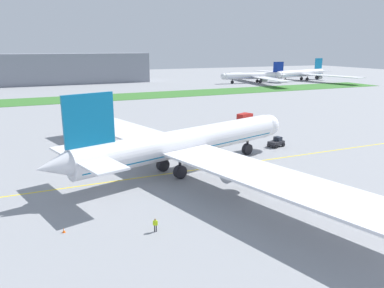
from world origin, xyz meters
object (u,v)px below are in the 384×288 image
object	(u,v)px
pushback_tug	(276,142)
traffic_cone_near_nose	(64,230)
airliner_foreground	(183,143)
parked_airliner_far_left	(256,76)
service_truck_baggage_loader	(245,117)
ground_crew_wingwalker_port	(155,224)
parked_airliner_far_centre	(302,73)

from	to	relation	value
pushback_tug	traffic_cone_near_nose	size ratio (longest dim) A/B	9.58
pushback_tug	airliner_foreground	bearing A→B (deg)	-163.76
pushback_tug	parked_airliner_far_left	bearing A→B (deg)	58.83
traffic_cone_near_nose	service_truck_baggage_loader	size ratio (longest dim) A/B	0.09
airliner_foreground	traffic_cone_near_nose	world-z (taller)	airliner_foreground
ground_crew_wingwalker_port	traffic_cone_near_nose	distance (m)	11.31
ground_crew_wingwalker_port	parked_airliner_far_centre	world-z (taller)	parked_airliner_far_centre
traffic_cone_near_nose	service_truck_baggage_loader	distance (m)	77.19
pushback_tug	parked_airliner_far_left	distance (m)	154.59
parked_airliner_far_centre	traffic_cone_near_nose	bearing A→B (deg)	-136.60
pushback_tug	parked_airliner_far_left	xyz separation A→B (m)	(79.99, 132.24, 3.34)
ground_crew_wingwalker_port	parked_airliner_far_left	distance (m)	198.73
ground_crew_wingwalker_port	traffic_cone_near_nose	size ratio (longest dim) A/B	3.02
parked_airliner_far_left	airliner_foreground	bearing A→B (deg)	-127.20
ground_crew_wingwalker_port	pushback_tug	bearing A→B (deg)	35.98
service_truck_baggage_loader	parked_airliner_far_left	world-z (taller)	parked_airliner_far_left
airliner_foreground	pushback_tug	world-z (taller)	airliner_foreground
pushback_tug	parked_airliner_far_centre	xyz separation A→B (m)	(117.19, 133.36, 3.85)
airliner_foreground	pushback_tug	bearing A→B (deg)	16.24
traffic_cone_near_nose	parked_airliner_far_centre	world-z (taller)	parked_airliner_far_centre
parked_airliner_far_left	parked_airliner_far_centre	xyz separation A→B (m)	(37.20, 1.12, 0.51)
service_truck_baggage_loader	parked_airliner_far_left	distance (m)	125.90
pushback_tug	parked_airliner_far_centre	size ratio (longest dim) A/B	0.07
airliner_foreground	pushback_tug	distance (m)	27.60
airliner_foreground	parked_airliner_far_centre	world-z (taller)	airliner_foreground
ground_crew_wingwalker_port	service_truck_baggage_loader	xyz separation A→B (m)	(46.96, 55.96, 0.35)
airliner_foreground	parked_airliner_far_left	size ratio (longest dim) A/B	1.11
pushback_tug	parked_airliner_far_centre	bearing A→B (deg)	48.69
pushback_tug	service_truck_baggage_loader	xyz separation A→B (m)	(8.93, 28.35, 0.41)
parked_airliner_far_centre	service_truck_baggage_loader	bearing A→B (deg)	-135.87
pushback_tug	service_truck_baggage_loader	world-z (taller)	service_truck_baggage_loader
airliner_foreground	service_truck_baggage_loader	xyz separation A→B (m)	(35.10, 35.97, -3.90)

